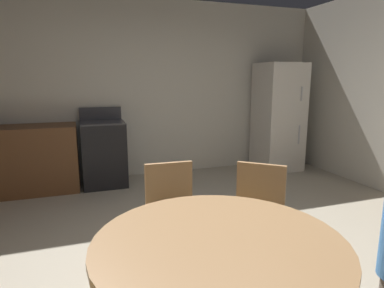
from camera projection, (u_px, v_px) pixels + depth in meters
The scene contains 8 objects.
ground_plane at pixel (214, 274), 2.60m from camera, with size 14.00×14.00×0.00m, color #A89E89.
wall_back at pixel (141, 89), 5.10m from camera, with size 6.15×0.12×2.70m, color beige.
kitchen_counter at pixel (6, 161), 4.31m from camera, with size 1.79×0.60×0.90m, color brown.
oven_range at pixel (104, 153), 4.71m from camera, with size 0.60×0.60×1.10m.
refrigerator at pixel (278, 117), 5.48m from camera, with size 0.68×0.68×1.76m.
dining_table at pixel (219, 269), 1.61m from camera, with size 1.22×1.22×0.76m.
chair_north at pixel (172, 212), 2.54m from camera, with size 0.41×0.41×0.87m.
chair_northeast at pixel (257, 214), 2.51m from camera, with size 0.56×0.56×0.87m.
Camera 1 is at (-0.92, -2.16, 1.52)m, focal length 30.73 mm.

